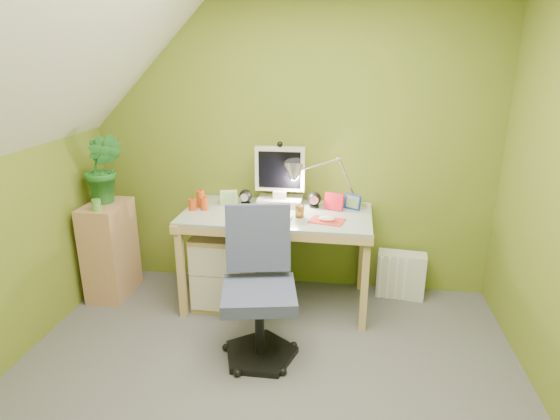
# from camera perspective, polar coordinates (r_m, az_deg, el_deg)

# --- Properties ---
(floor) EXTENTS (3.20, 3.20, 0.01)m
(floor) POSITION_cam_1_polar(r_m,az_deg,el_deg) (2.82, -3.10, -23.60)
(floor) COLOR #535358
(floor) RESTS_ON ground
(wall_back) EXTENTS (3.20, 0.01, 2.40)m
(wall_back) POSITION_cam_1_polar(r_m,az_deg,el_deg) (3.73, 1.30, 8.04)
(wall_back) COLOR olive
(wall_back) RESTS_ON floor
(slope_ceiling) EXTENTS (1.10, 3.20, 1.10)m
(slope_ceiling) POSITION_cam_1_polar(r_m,az_deg,el_deg) (2.49, -28.11, 15.73)
(slope_ceiling) COLOR white
(slope_ceiling) RESTS_ON wall_left
(desk) EXTENTS (1.42, 0.73, 0.75)m
(desk) POSITION_cam_1_polar(r_m,az_deg,el_deg) (3.64, -0.39, -5.90)
(desk) COLOR tan
(desk) RESTS_ON floor
(monitor) EXTENTS (0.37, 0.22, 0.50)m
(monitor) POSITION_cam_1_polar(r_m,az_deg,el_deg) (3.59, 0.00, 4.43)
(monitor) COLOR beige
(monitor) RESTS_ON desk
(speaker_left) EXTENTS (0.11, 0.11, 0.12)m
(speaker_left) POSITION_cam_1_polar(r_m,az_deg,el_deg) (3.67, -4.22, 1.59)
(speaker_left) COLOR black
(speaker_left) RESTS_ON desk
(speaker_right) EXTENTS (0.11, 0.11, 0.12)m
(speaker_right) POSITION_cam_1_polar(r_m,az_deg,el_deg) (3.60, 4.22, 1.27)
(speaker_right) COLOR black
(speaker_right) RESTS_ON desk
(keyboard) EXTENTS (0.43, 0.18, 0.02)m
(keyboard) POSITION_cam_1_polar(r_m,az_deg,el_deg) (3.37, -2.10, -0.82)
(keyboard) COLOR white
(keyboard) RESTS_ON desk
(mousepad) EXTENTS (0.27, 0.22, 0.01)m
(mousepad) POSITION_cam_1_polar(r_m,az_deg,el_deg) (3.33, 5.72, -1.31)
(mousepad) COLOR red
(mousepad) RESTS_ON desk
(mouse) EXTENTS (0.13, 0.10, 0.04)m
(mouse) POSITION_cam_1_polar(r_m,az_deg,el_deg) (3.32, 5.73, -1.03)
(mouse) COLOR white
(mouse) RESTS_ON mousepad
(amber_tumbler) EXTENTS (0.07, 0.07, 0.09)m
(amber_tumbler) POSITION_cam_1_polar(r_m,az_deg,el_deg) (3.39, 2.41, -0.17)
(amber_tumbler) COLOR brown
(amber_tumbler) RESTS_ON desk
(candle_cluster) EXTENTS (0.19, 0.17, 0.13)m
(candle_cluster) POSITION_cam_1_polar(r_m,az_deg,el_deg) (3.62, -9.83, 1.18)
(candle_cluster) COLOR #C94511
(candle_cluster) RESTS_ON desk
(photo_frame_red) EXTENTS (0.15, 0.08, 0.13)m
(photo_frame_red) POSITION_cam_1_polar(r_m,az_deg,el_deg) (3.56, 6.59, 1.03)
(photo_frame_red) COLOR red
(photo_frame_red) RESTS_ON desk
(photo_frame_blue) EXTENTS (0.12, 0.08, 0.11)m
(photo_frame_blue) POSITION_cam_1_polar(r_m,az_deg,el_deg) (3.60, 8.83, 0.98)
(photo_frame_blue) COLOR navy
(photo_frame_blue) RESTS_ON desk
(photo_frame_green) EXTENTS (0.13, 0.05, 0.12)m
(photo_frame_green) POSITION_cam_1_polar(r_m,az_deg,el_deg) (3.68, -6.26, 1.55)
(photo_frame_green) COLOR #A7B57C
(photo_frame_green) RESTS_ON desk
(desk_lamp) EXTENTS (0.58, 0.35, 0.58)m
(desk_lamp) POSITION_cam_1_polar(r_m,az_deg,el_deg) (3.55, 7.24, 4.78)
(desk_lamp) COLOR #B2B2B6
(desk_lamp) RESTS_ON desk
(side_ledge) EXTENTS (0.29, 0.44, 0.77)m
(side_ledge) POSITION_cam_1_polar(r_m,az_deg,el_deg) (4.00, -19.99, -4.59)
(side_ledge) COLOR tan
(side_ledge) RESTS_ON floor
(potted_plant) EXTENTS (0.32, 0.27, 0.54)m
(potted_plant) POSITION_cam_1_polar(r_m,az_deg,el_deg) (3.84, -20.72, 4.76)
(potted_plant) COLOR #236B27
(potted_plant) RESTS_ON side_ledge
(green_cup) EXTENTS (0.08, 0.08, 0.08)m
(green_cup) POSITION_cam_1_polar(r_m,az_deg,el_deg) (3.72, -21.48, 0.58)
(green_cup) COLOR #579940
(green_cup) RESTS_ON side_ledge
(task_chair) EXTENTS (0.61, 0.61, 0.94)m
(task_chair) POSITION_cam_1_polar(r_m,az_deg,el_deg) (2.96, -2.58, -10.04)
(task_chair) COLOR #3C4262
(task_chair) RESTS_ON floor
(radiator) EXTENTS (0.39, 0.19, 0.38)m
(radiator) POSITION_cam_1_polar(r_m,az_deg,el_deg) (3.92, 14.51, -7.65)
(radiator) COLOR silver
(radiator) RESTS_ON floor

